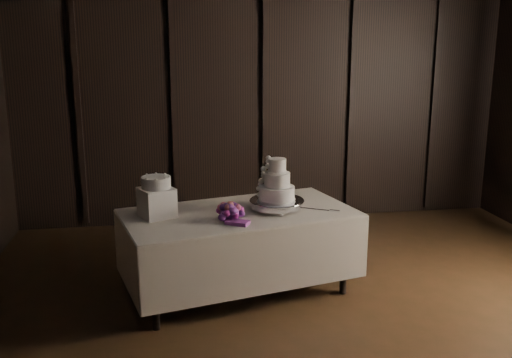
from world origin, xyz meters
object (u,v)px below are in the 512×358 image
(bouquet, at_px, (230,213))
(small_cake, at_px, (156,182))
(display_table, at_px, (239,249))
(box_pedestal, at_px, (157,202))
(wedding_cake, at_px, (274,184))
(cake_stand, at_px, (277,205))

(bouquet, distance_m, small_cake, 0.67)
(display_table, height_order, bouquet, bouquet)
(bouquet, relative_size, box_pedestal, 1.53)
(display_table, relative_size, bouquet, 5.48)
(bouquet, xyz_separation_m, small_cake, (-0.59, 0.20, 0.23))
(wedding_cake, bearing_deg, bouquet, -130.85)
(cake_stand, bearing_deg, box_pedestal, -178.11)
(cake_stand, distance_m, bouquet, 0.50)
(wedding_cake, relative_size, box_pedestal, 1.43)
(wedding_cake, bearing_deg, cake_stand, 51.49)
(box_pedestal, bearing_deg, small_cake, 0.00)
(box_pedestal, height_order, small_cake, small_cake)
(small_cake, bearing_deg, display_table, 2.02)
(display_table, distance_m, wedding_cake, 0.66)
(box_pedestal, xyz_separation_m, small_cake, (0.00, 0.00, 0.17))
(cake_stand, relative_size, wedding_cake, 1.30)
(wedding_cake, xyz_separation_m, box_pedestal, (-1.01, -0.02, -0.11))
(cake_stand, height_order, small_cake, small_cake)
(bouquet, xyz_separation_m, box_pedestal, (-0.59, 0.20, 0.06))
(bouquet, bearing_deg, wedding_cake, 27.40)
(small_cake, bearing_deg, bouquet, -18.47)
(display_table, bearing_deg, wedding_cake, -14.79)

